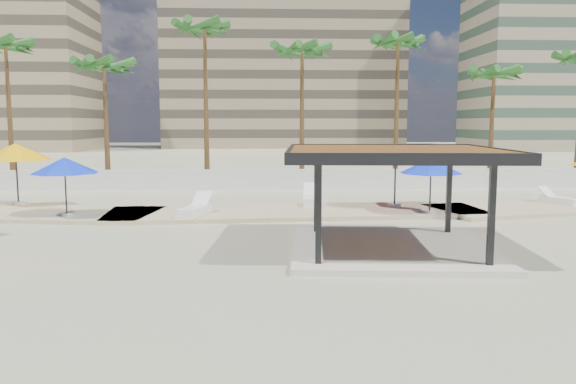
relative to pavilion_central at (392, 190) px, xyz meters
name	(u,v)px	position (x,y,z in m)	size (l,w,h in m)	color
ground	(246,251)	(-4.41, 0.23, -1.88)	(200.00, 200.00, 0.00)	tan
promenade	(296,210)	(-2.41, 7.90, -1.82)	(44.45, 7.97, 0.24)	#C6B284
boundary_wall	(254,180)	(-4.41, 16.23, -1.28)	(56.00, 0.30, 1.20)	silver
building_mid	(283,60)	(-0.41, 78.23, 12.38)	(38.00, 16.00, 30.40)	#847259
pavilion_central	(392,190)	(0.00, 0.00, 0.00)	(6.72, 6.72, 3.16)	beige
umbrella_b	(16,152)	(-15.09, 9.43, 0.71)	(3.62, 3.62, 2.81)	beige
umbrella_c	(396,152)	(1.99, 7.98, 0.73)	(4.16, 4.16, 2.83)	beige
umbrella_d	(431,166)	(3.00, 6.03, 0.26)	(3.35, 3.35, 2.28)	beige
umbrella_f	(65,166)	(-11.75, 6.03, 0.33)	(3.20, 3.20, 2.37)	beige
lounger_a	(195,210)	(-6.65, 6.08, -1.50)	(1.34, 2.36, 0.85)	white
lounger_b	(312,199)	(-1.63, 8.98, -1.49)	(0.91, 2.39, 0.89)	white
lounger_c	(559,200)	(9.83, 8.57, -1.53)	(1.42, 2.04, 0.74)	white
palm_b	(6,51)	(-19.41, 18.93, 6.38)	(3.00, 3.00, 9.44)	brown
palm_c	(104,70)	(-13.41, 18.33, 5.17)	(3.00, 3.00, 8.15)	brown
palm_d	(205,35)	(-7.41, 19.13, 7.42)	(3.00, 3.00, 10.55)	brown
palm_e	(302,56)	(-1.41, 18.63, 6.13)	(3.00, 3.00, 9.17)	brown
palm_f	(398,48)	(4.59, 18.83, 6.66)	(3.00, 3.00, 9.73)	brown
palm_g	(494,78)	(10.59, 18.43, 4.83)	(3.00, 3.00, 7.79)	brown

